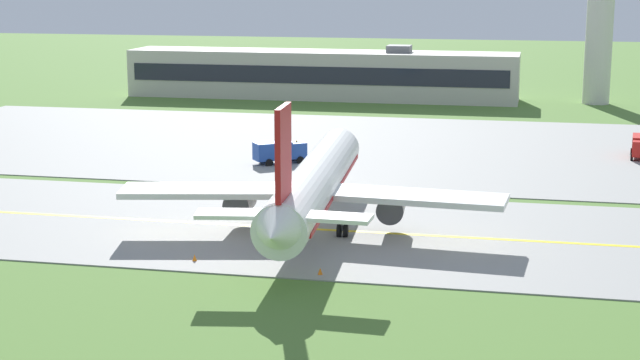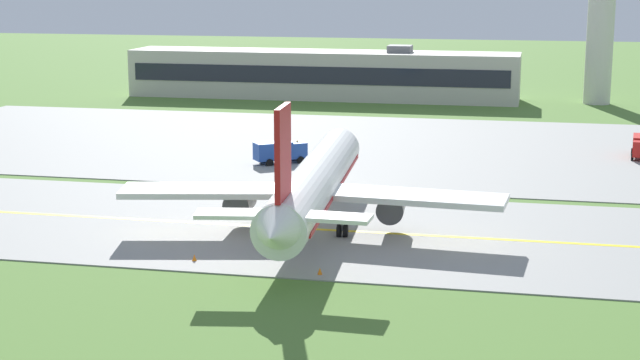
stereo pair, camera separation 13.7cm
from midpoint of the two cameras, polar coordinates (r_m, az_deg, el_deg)
ground_plane at (r=87.79m, az=-4.93°, el=-2.61°), size 500.00×500.00×0.00m
taxiway_strip at (r=87.78m, az=-4.93°, el=-2.58°), size 240.00×28.00×0.10m
apron_pad at (r=126.04m, az=5.06°, el=1.81°), size 140.00×52.00×0.10m
taxiway_centreline at (r=87.77m, az=-4.93°, el=-2.55°), size 220.00×0.60×0.01m
airplane_lead at (r=84.58m, az=-0.38°, el=-0.25°), size 32.44×39.66×12.70m
service_truck_baggage at (r=115.27m, az=-2.35°, el=1.66°), size 6.05×5.21×2.60m
terminal_building at (r=176.02m, az=0.08°, el=6.01°), size 67.84×10.87×9.36m
control_tower at (r=173.62m, az=15.64°, el=9.58°), size 7.60×7.60×27.26m
traffic_cone_near_edge at (r=77.30m, az=-7.19°, el=-4.43°), size 0.44×0.44×0.60m
traffic_cone_mid_edge at (r=73.34m, az=-0.04°, el=-5.23°), size 0.44×0.44×0.60m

